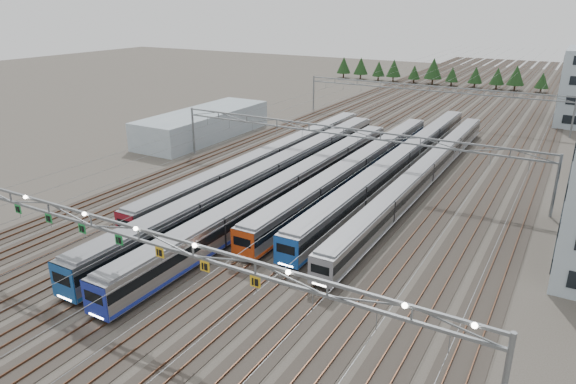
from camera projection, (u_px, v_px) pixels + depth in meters
The scene contains 13 objects.
ground at pixel (147, 312), 43.67m from camera, with size 400.00×400.00×0.00m, color #47423A.
track_bed at pixel (444, 104), 124.33m from camera, with size 54.00×260.00×5.42m.
train_a at pixel (272, 158), 79.49m from camera, with size 2.77×60.43×3.61m.
train_b at pixel (270, 176), 70.90m from camera, with size 3.01×67.11×3.93m.
train_c at pixel (289, 187), 66.80m from camera, with size 2.85×63.03×3.71m.
train_d at pixel (357, 168), 74.47m from camera, with size 2.79×58.36×3.64m.
train_e at pixel (400, 162), 77.37m from camera, with size 2.77×69.01×3.61m.
train_f at pixel (425, 173), 73.12m from camera, with size 2.53×66.78×3.28m.
gantry_near at pixel (137, 237), 41.12m from camera, with size 56.36×0.61×8.08m.
gantry_mid at pixel (343, 138), 73.91m from camera, with size 56.36×0.36×8.00m.
gantry_far at pixel (429, 93), 110.44m from camera, with size 56.36×0.36×8.00m.
west_shed at pixel (204, 124), 99.17m from camera, with size 10.00×30.00×5.06m, color #96A9B4.
treeline at pixel (497, 75), 152.59m from camera, with size 106.40×5.60×7.02m.
Camera 1 is at (29.05, -26.36, 24.83)m, focal length 32.00 mm.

